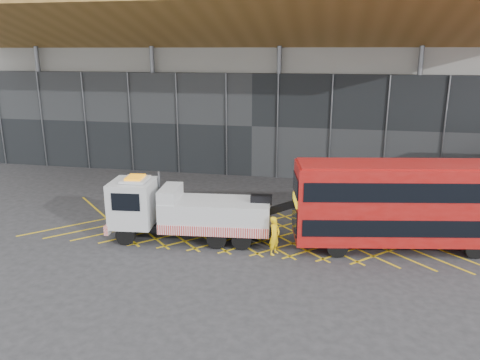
# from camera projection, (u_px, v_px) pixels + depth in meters

# --- Properties ---
(ground_plane) EXTENTS (120.00, 120.00, 0.00)m
(ground_plane) POSITION_uv_depth(u_px,v_px,m) (184.00, 224.00, 26.98)
(ground_plane) COLOR #29292B
(road_markings) EXTENTS (24.76, 7.16, 0.01)m
(road_markings) POSITION_uv_depth(u_px,v_px,m) (252.00, 229.00, 26.23)
(road_markings) COLOR yellow
(road_markings) RESTS_ON ground_plane
(construction_building) EXTENTS (55.00, 23.97, 18.00)m
(construction_building) POSITION_uv_depth(u_px,v_px,m) (265.00, 58.00, 41.60)
(construction_building) COLOR gray
(construction_building) RESTS_ON ground_plane
(recovery_truck) EXTENTS (9.96, 3.10, 3.46)m
(recovery_truck) POSITION_uv_depth(u_px,v_px,m) (184.00, 211.00, 24.37)
(recovery_truck) COLOR black
(recovery_truck) RESTS_ON ground_plane
(bus_towed) EXTENTS (11.15, 4.37, 4.43)m
(bus_towed) POSITION_uv_depth(u_px,v_px,m) (405.00, 202.00, 23.06)
(bus_towed) COLOR #9E0F0C
(bus_towed) RESTS_ON ground_plane
(worker) EXTENTS (0.69, 0.82, 1.93)m
(worker) POSITION_uv_depth(u_px,v_px,m) (275.00, 236.00, 22.80)
(worker) COLOR yellow
(worker) RESTS_ON ground_plane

